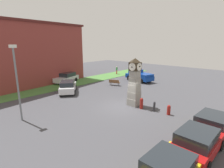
{
  "coord_description": "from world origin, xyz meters",
  "views": [
    {
      "loc": [
        -12.79,
        -10.28,
        6.28
      ],
      "look_at": [
        0.52,
        1.77,
        1.99
      ],
      "focal_mm": 28.0,
      "sensor_mm": 36.0,
      "label": 1
    }
  ],
  "objects_px": {
    "car_near_tower": "(198,142)",
    "pedestrian_by_cars": "(117,70)",
    "clock_tower": "(135,84)",
    "bollard_far_row": "(169,110)",
    "car_far_lot": "(67,78)",
    "pickup_truck": "(139,76)",
    "bollard_mid_row": "(154,106)",
    "bollard_near_tower": "(141,103)",
    "street_lamp_near_road": "(17,78)",
    "car_by_building": "(213,124)",
    "bench": "(114,82)",
    "car_end_of_row": "(68,87)"
  },
  "relations": [
    {
      "from": "car_near_tower",
      "to": "pedestrian_by_cars",
      "type": "distance_m",
      "value": 26.34
    },
    {
      "from": "clock_tower",
      "to": "bollard_far_row",
      "type": "relative_size",
      "value": 5.27
    },
    {
      "from": "car_far_lot",
      "to": "pickup_truck",
      "type": "bearing_deg",
      "value": -42.55
    },
    {
      "from": "bollard_mid_row",
      "to": "pickup_truck",
      "type": "xyz_separation_m",
      "value": [
        10.09,
        8.39,
        0.45
      ]
    },
    {
      "from": "bollard_mid_row",
      "to": "pedestrian_by_cars",
      "type": "height_order",
      "value": "pedestrian_by_cars"
    },
    {
      "from": "bollard_near_tower",
      "to": "street_lamp_near_road",
      "type": "distance_m",
      "value": 11.05
    },
    {
      "from": "bollard_far_row",
      "to": "street_lamp_near_road",
      "type": "distance_m",
      "value": 12.93
    },
    {
      "from": "bollard_mid_row",
      "to": "bollard_far_row",
      "type": "bearing_deg",
      "value": -84.71
    },
    {
      "from": "bollard_mid_row",
      "to": "car_by_building",
      "type": "xyz_separation_m",
      "value": [
        -0.94,
        -5.09,
        0.28
      ]
    },
    {
      "from": "car_near_tower",
      "to": "street_lamp_near_road",
      "type": "height_order",
      "value": "street_lamp_near_road"
    },
    {
      "from": "car_by_building",
      "to": "bench",
      "type": "relative_size",
      "value": 2.54
    },
    {
      "from": "car_end_of_row",
      "to": "pedestrian_by_cars",
      "type": "distance_m",
      "value": 14.9
    },
    {
      "from": "clock_tower",
      "to": "bollard_far_row",
      "type": "xyz_separation_m",
      "value": [
        0.04,
        -3.71,
        -1.82
      ]
    },
    {
      "from": "clock_tower",
      "to": "car_by_building",
      "type": "relative_size",
      "value": 1.12
    },
    {
      "from": "bollard_near_tower",
      "to": "pedestrian_by_cars",
      "type": "relative_size",
      "value": 0.69
    },
    {
      "from": "car_by_building",
      "to": "street_lamp_near_road",
      "type": "height_order",
      "value": "street_lamp_near_road"
    },
    {
      "from": "bollard_near_tower",
      "to": "clock_tower",
      "type": "bearing_deg",
      "value": 73.1
    },
    {
      "from": "bollard_near_tower",
      "to": "car_near_tower",
      "type": "height_order",
      "value": "car_near_tower"
    },
    {
      "from": "car_far_lot",
      "to": "bench",
      "type": "bearing_deg",
      "value": -62.74
    },
    {
      "from": "pickup_truck",
      "to": "street_lamp_near_road",
      "type": "distance_m",
      "value": 19.4
    },
    {
      "from": "car_far_lot",
      "to": "car_end_of_row",
      "type": "height_order",
      "value": "car_far_lot"
    },
    {
      "from": "bollard_far_row",
      "to": "car_far_lot",
      "type": "xyz_separation_m",
      "value": [
        1.27,
        17.73,
        0.34
      ]
    },
    {
      "from": "clock_tower",
      "to": "bollard_far_row",
      "type": "bearing_deg",
      "value": -89.38
    },
    {
      "from": "bench",
      "to": "street_lamp_near_road",
      "type": "bearing_deg",
      "value": -171.06
    },
    {
      "from": "car_near_tower",
      "to": "bollard_mid_row",
      "type": "bearing_deg",
      "value": 50.36
    },
    {
      "from": "bollard_near_tower",
      "to": "car_end_of_row",
      "type": "distance_m",
      "value": 10.16
    },
    {
      "from": "bench",
      "to": "street_lamp_near_road",
      "type": "height_order",
      "value": "street_lamp_near_road"
    },
    {
      "from": "car_by_building",
      "to": "car_near_tower",
      "type": "bearing_deg",
      "value": 178.51
    },
    {
      "from": "car_by_building",
      "to": "car_far_lot",
      "type": "bearing_deg",
      "value": 83.78
    },
    {
      "from": "car_by_building",
      "to": "pickup_truck",
      "type": "height_order",
      "value": "pickup_truck"
    },
    {
      "from": "bollard_far_row",
      "to": "street_lamp_near_road",
      "type": "relative_size",
      "value": 0.15
    },
    {
      "from": "car_end_of_row",
      "to": "street_lamp_near_road",
      "type": "xyz_separation_m",
      "value": [
        -7.29,
        -4.12,
        2.77
      ]
    },
    {
      "from": "bench",
      "to": "clock_tower",
      "type": "bearing_deg",
      "value": -124.97
    },
    {
      "from": "car_far_lot",
      "to": "car_near_tower",
      "type": "bearing_deg",
      "value": -104.55
    },
    {
      "from": "pickup_truck",
      "to": "bench",
      "type": "bearing_deg",
      "value": 169.03
    },
    {
      "from": "clock_tower",
      "to": "car_end_of_row",
      "type": "bearing_deg",
      "value": 101.88
    },
    {
      "from": "car_end_of_row",
      "to": "pedestrian_by_cars",
      "type": "height_order",
      "value": "pedestrian_by_cars"
    },
    {
      "from": "car_by_building",
      "to": "car_end_of_row",
      "type": "xyz_separation_m",
      "value": [
        -0.85,
        16.38,
        0.02
      ]
    },
    {
      "from": "car_by_building",
      "to": "pickup_truck",
      "type": "bearing_deg",
      "value": 50.71
    },
    {
      "from": "car_by_building",
      "to": "car_end_of_row",
      "type": "bearing_deg",
      "value": 92.98
    },
    {
      "from": "bench",
      "to": "street_lamp_near_road",
      "type": "xyz_separation_m",
      "value": [
        -14.09,
        -2.22,
        3.03
      ]
    },
    {
      "from": "car_near_tower",
      "to": "car_end_of_row",
      "type": "relative_size",
      "value": 0.98
    },
    {
      "from": "car_by_building",
      "to": "street_lamp_near_road",
      "type": "distance_m",
      "value": 14.98
    },
    {
      "from": "bollard_far_row",
      "to": "pedestrian_by_cars",
      "type": "bearing_deg",
      "value": 53.43
    },
    {
      "from": "bench",
      "to": "pedestrian_by_cars",
      "type": "relative_size",
      "value": 1.07
    },
    {
      "from": "bollard_near_tower",
      "to": "bench",
      "type": "bearing_deg",
      "value": 57.15
    },
    {
      "from": "car_near_tower",
      "to": "car_end_of_row",
      "type": "height_order",
      "value": "car_near_tower"
    },
    {
      "from": "bollard_far_row",
      "to": "bench",
      "type": "height_order",
      "value": "bollard_far_row"
    },
    {
      "from": "bollard_near_tower",
      "to": "car_end_of_row",
      "type": "height_order",
      "value": "car_end_of_row"
    },
    {
      "from": "car_by_building",
      "to": "bollard_mid_row",
      "type": "bearing_deg",
      "value": 79.52
    }
  ]
}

